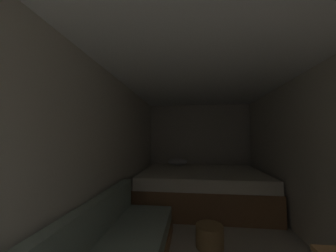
% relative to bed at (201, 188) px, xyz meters
% --- Properties ---
extents(wall_back, '(2.51, 0.05, 2.11)m').
position_rel_bed_xyz_m(wall_back, '(0.00, 0.92, 0.73)').
color(wall_back, beige).
rests_on(wall_back, ground).
extents(wall_left, '(0.05, 4.98, 2.11)m').
position_rel_bed_xyz_m(wall_left, '(-1.23, -1.59, 0.73)').
color(wall_left, beige).
rests_on(wall_left, ground).
extents(wall_right, '(0.05, 4.98, 2.11)m').
position_rel_bed_xyz_m(wall_right, '(1.23, -1.59, 0.73)').
color(wall_right, beige).
rests_on(wall_right, ground).
extents(ceiling_slab, '(2.51, 4.98, 0.05)m').
position_rel_bed_xyz_m(ceiling_slab, '(0.00, -1.59, 1.81)').
color(ceiling_slab, white).
rests_on(ceiling_slab, wall_left).
extents(bed, '(2.29, 1.71, 0.82)m').
position_rel_bed_xyz_m(bed, '(0.00, 0.00, 0.00)').
color(bed, brown).
rests_on(bed, ground).
extents(wicker_basket, '(0.33, 0.33, 0.25)m').
position_rel_bed_xyz_m(wicker_basket, '(0.02, -1.41, -0.21)').
color(wicker_basket, olive).
rests_on(wicker_basket, ground).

